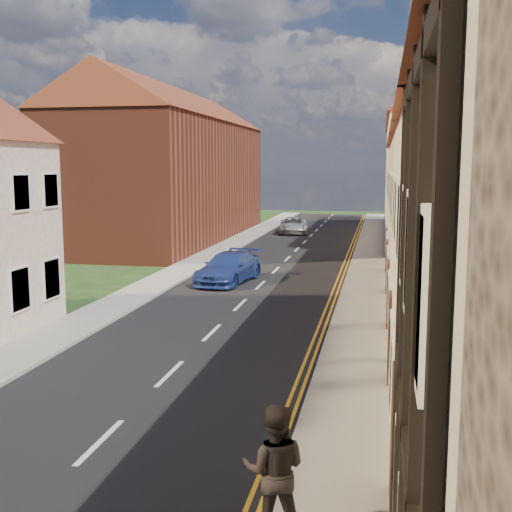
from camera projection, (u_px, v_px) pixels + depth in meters
name	position (u px, v px, depth m)	size (l,w,h in m)	color
road	(240.00, 305.00, 23.55)	(7.00, 90.00, 0.02)	black
pavement_left	(127.00, 299.00, 24.38)	(1.80, 90.00, 0.12)	#A8A299
pavement_right	(361.00, 309.00, 22.70)	(1.80, 90.00, 0.12)	#A8A299
cottage_r_white_far	(493.00, 181.00, 25.32)	(8.30, 5.20, 9.00)	beige
cottage_r_cream_far	(474.00, 179.00, 30.57)	(8.30, 6.00, 9.00)	beige
block_right_far	(445.00, 163.00, 45.32)	(8.30, 24.20, 10.50)	beige
block_left_far	(171.00, 163.00, 44.01)	(8.30, 24.20, 10.50)	maroon
car_far	(228.00, 268.00, 28.03)	(1.83, 4.51, 1.31)	navy
car_distant	(293.00, 225.00, 48.30)	(2.03, 4.40, 1.22)	#B8BCC0
pedestrian_right	(275.00, 470.00, 8.60)	(0.89, 0.70, 1.84)	black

